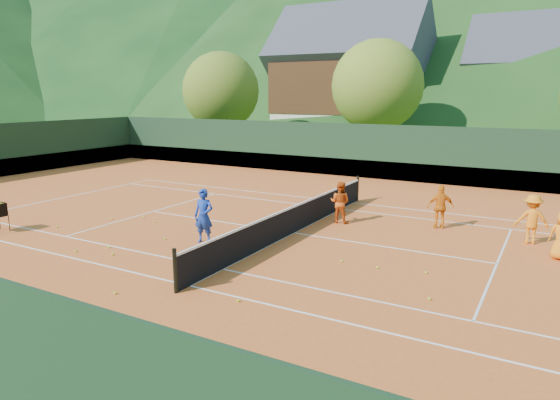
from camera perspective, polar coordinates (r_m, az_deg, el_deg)
The scene contains 33 objects.
ground at distance 16.99m, azimuth 1.59°, elevation -3.84°, with size 400.00×400.00×0.00m, color #315019.
clay_court at distance 16.99m, azimuth 1.59°, elevation -3.81°, with size 40.00×24.00×0.02m, color #C75520.
coach at distance 15.87m, azimuth -8.71°, elevation -1.82°, with size 0.63×0.41×1.73m, color #173599.
student_a at distance 18.29m, azimuth 6.86°, elevation -0.25°, with size 0.74×0.58×1.52m, color #D35012.
student_b at distance 18.25m, azimuth 17.88°, elevation -0.74°, with size 0.91×0.38×1.54m, color orange.
student_d at distance 17.49m, azimuth 26.83°, elevation -1.97°, with size 1.02×0.58×1.57m, color orange.
tennis_ball_1 at distance 12.13m, azimuth 16.71°, elevation -10.76°, with size 0.07×0.07×0.07m, color #B9E926.
tennis_ball_2 at distance 13.02m, azimuth -24.67°, elevation -9.80°, with size 0.07×0.07×0.07m, color #B9E926.
tennis_ball_3 at distance 19.29m, azimuth -24.13°, elevation -2.81°, with size 0.07×0.07×0.07m, color #B9E926.
tennis_ball_4 at distance 12.57m, azimuth -18.32°, elevation -10.05°, with size 0.07×0.07×0.07m, color #B9E926.
tennis_ball_5 at distance 15.43m, azimuth -8.55°, elevation -5.42°, with size 0.07×0.07×0.07m, color #B9E926.
tennis_ball_6 at distance 16.15m, azimuth -22.32°, elevation -5.42°, with size 0.07×0.07×0.07m, color #B9E926.
tennis_ball_7 at distance 13.86m, azimuth 11.08°, elevation -7.56°, with size 0.07×0.07×0.07m, color #B9E926.
tennis_ball_8 at distance 11.59m, azimuth -4.80°, elevation -11.38°, with size 0.07×0.07×0.07m, color #B9E926.
tennis_ball_9 at distance 16.20m, azimuth -19.00°, elevation -5.11°, with size 0.07×0.07×0.07m, color #B9E926.
tennis_ball_11 at distance 15.46m, azimuth -18.55°, elevation -5.89°, with size 0.07×0.07×0.07m, color #B9E926.
tennis_ball_12 at distance 14.19m, azimuth 7.05°, elevation -6.95°, with size 0.07×0.07×0.07m, color #B9E926.
tennis_ball_13 at distance 19.77m, azimuth -18.66°, elevation -2.04°, with size 0.07×0.07×0.07m, color #B9E926.
tennis_ball_14 at distance 11.75m, azimuth -24.89°, elevation -12.17°, with size 0.07×0.07×0.07m, color #B9E926.
tennis_ball_15 at distance 16.61m, azimuth -13.01°, elevation -4.34°, with size 0.07×0.07×0.07m, color #B9E926.
tennis_ball_16 at distance 9.12m, azimuth -11.77°, elevation -18.50°, with size 0.07×0.07×0.07m, color #B9E926.
tennis_ball_17 at distance 18.88m, azimuth -14.13°, elevation -2.41°, with size 0.07×0.07×0.07m, color #B9E926.
tennis_ball_18 at distance 17.07m, azimuth -4.93°, elevation -3.62°, with size 0.07×0.07×0.07m, color #B9E926.
tennis_ball_19 at distance 9.93m, azimuth -21.60°, elevation -16.45°, with size 0.07×0.07×0.07m, color #B9E926.
tennis_ball_20 at distance 19.70m, azimuth -15.33°, elevation -1.88°, with size 0.07×0.07×0.07m, color #B9E926.
tennis_ball_21 at distance 13.78m, azimuth 16.37°, elevation -7.96°, with size 0.07×0.07×0.07m, color #B9E926.
court_lines at distance 16.99m, azimuth 1.59°, elevation -3.76°, with size 23.83×11.03×0.00m.
tennis_net at distance 16.86m, azimuth 1.60°, elevation -2.14°, with size 0.10×12.07×1.10m.
perimeter_fence at distance 16.69m, azimuth 1.62°, elevation 0.35°, with size 40.40×24.24×3.00m.
chalet_left at distance 47.83m, azimuth 8.03°, elevation 13.14°, with size 13.80×9.93×12.92m.
chalet_mid at distance 48.48m, azimuth 28.10°, elevation 11.08°, with size 12.65×8.82×11.45m.
tree_a at distance 40.14m, azimuth -6.76°, elevation 12.29°, with size 6.00×6.00×7.88m.
tree_b at distance 36.37m, azimuth 11.08°, elevation 12.70°, with size 6.40×6.40×8.40m.
Camera 1 is at (7.62, -14.46, 4.66)m, focal length 32.00 mm.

